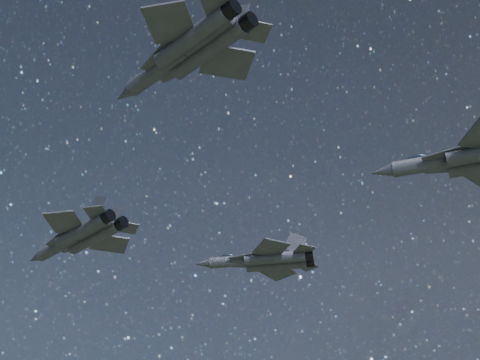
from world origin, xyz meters
The scene contains 4 objects.
jet_lead centered at (-20.91, -1.92, 152.90)m, with size 17.76×12.28×4.46m.
jet_left centered at (-4.98, 14.62, 152.61)m, with size 15.65×10.30×4.01m.
jet_right centered at (7.89, -20.49, 153.78)m, with size 17.95×12.29×4.51m.
jet_slot centered at (24.98, 5.14, 151.20)m, with size 18.73×12.74×4.71m.
Camera 1 is at (39.08, -62.10, 104.23)m, focal length 60.00 mm.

